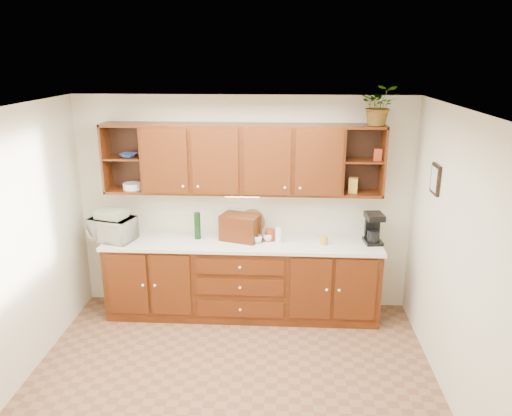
# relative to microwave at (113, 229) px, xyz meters

# --- Properties ---
(floor) EXTENTS (4.00, 4.00, 0.00)m
(floor) POSITION_rel_microwave_xyz_m (1.52, -1.41, -1.08)
(floor) COLOR brown
(floor) RESTS_ON ground
(ceiling) EXTENTS (4.00, 4.00, 0.00)m
(ceiling) POSITION_rel_microwave_xyz_m (1.52, -1.41, 1.52)
(ceiling) COLOR white
(ceiling) RESTS_ON back_wall
(back_wall) EXTENTS (4.00, 0.00, 4.00)m
(back_wall) POSITION_rel_microwave_xyz_m (1.52, 0.34, 0.22)
(back_wall) COLOR beige
(back_wall) RESTS_ON floor
(left_wall) EXTENTS (0.00, 3.50, 3.50)m
(left_wall) POSITION_rel_microwave_xyz_m (-0.48, -1.41, 0.22)
(left_wall) COLOR beige
(left_wall) RESTS_ON floor
(right_wall) EXTENTS (0.00, 3.50, 3.50)m
(right_wall) POSITION_rel_microwave_xyz_m (3.52, -1.41, 0.22)
(right_wall) COLOR beige
(right_wall) RESTS_ON floor
(base_cabinets) EXTENTS (3.20, 0.60, 0.90)m
(base_cabinets) POSITION_rel_microwave_xyz_m (1.52, 0.04, -0.63)
(base_cabinets) COLOR #311705
(base_cabinets) RESTS_ON floor
(countertop) EXTENTS (3.24, 0.64, 0.04)m
(countertop) POSITION_rel_microwave_xyz_m (1.52, 0.03, -0.16)
(countertop) COLOR white
(countertop) RESTS_ON base_cabinets
(upper_cabinets) EXTENTS (3.20, 0.33, 0.80)m
(upper_cabinets) POSITION_rel_microwave_xyz_m (1.53, 0.18, 0.82)
(upper_cabinets) COLOR #311705
(upper_cabinets) RESTS_ON back_wall
(undercabinet_light) EXTENTS (0.40, 0.05, 0.02)m
(undercabinet_light) POSITION_rel_microwave_xyz_m (1.52, 0.13, 0.39)
(undercabinet_light) COLOR white
(undercabinet_light) RESTS_ON upper_cabinets
(framed_picture) EXTENTS (0.03, 0.24, 0.30)m
(framed_picture) POSITION_rel_microwave_xyz_m (3.50, -0.51, 0.77)
(framed_picture) COLOR black
(framed_picture) RESTS_ON right_wall
(wicker_basket) EXTENTS (0.27, 0.27, 0.13)m
(wicker_basket) POSITION_rel_microwave_xyz_m (0.00, 0.03, -0.07)
(wicker_basket) COLOR olive
(wicker_basket) RESTS_ON countertop
(microwave) EXTENTS (0.57, 0.45, 0.27)m
(microwave) POSITION_rel_microwave_xyz_m (0.00, 0.00, 0.00)
(microwave) COLOR beige
(microwave) RESTS_ON countertop
(towel_stack) EXTENTS (0.38, 0.32, 0.10)m
(towel_stack) POSITION_rel_microwave_xyz_m (0.00, 0.00, 0.19)
(towel_stack) COLOR #D1BA62
(towel_stack) RESTS_ON microwave
(wine_bottle) EXTENTS (0.09, 0.09, 0.32)m
(wine_bottle) POSITION_rel_microwave_xyz_m (0.99, 0.10, 0.02)
(wine_bottle) COLOR black
(wine_bottle) RESTS_ON countertop
(woven_tray) EXTENTS (0.33, 0.16, 0.31)m
(woven_tray) POSITION_rel_microwave_xyz_m (1.62, 0.28, -0.13)
(woven_tray) COLOR olive
(woven_tray) RESTS_ON countertop
(bread_box) EXTENTS (0.50, 0.40, 0.31)m
(bread_box) POSITION_rel_microwave_xyz_m (1.50, 0.09, 0.02)
(bread_box) COLOR #311705
(bread_box) RESTS_ON countertop
(mug_tree) EXTENTS (0.24, 0.26, 0.31)m
(mug_tree) POSITION_rel_microwave_xyz_m (1.74, 0.07, -0.09)
(mug_tree) COLOR #311705
(mug_tree) RESTS_ON countertop
(canister_red) EXTENTS (0.15, 0.15, 0.14)m
(canister_red) POSITION_rel_microwave_xyz_m (1.84, 0.09, -0.07)
(canister_red) COLOR maroon
(canister_red) RESTS_ON countertop
(canister_white) EXTENTS (0.10, 0.10, 0.17)m
(canister_white) POSITION_rel_microwave_xyz_m (1.95, 0.03, -0.05)
(canister_white) COLOR white
(canister_white) RESTS_ON countertop
(canister_yellow) EXTENTS (0.09, 0.09, 0.10)m
(canister_yellow) POSITION_rel_microwave_xyz_m (2.47, -0.01, -0.09)
(canister_yellow) COLOR gold
(canister_yellow) RESTS_ON countertop
(coffee_maker) EXTENTS (0.22, 0.27, 0.36)m
(coffee_maker) POSITION_rel_microwave_xyz_m (3.04, 0.09, 0.03)
(coffee_maker) COLOR black
(coffee_maker) RESTS_ON countertop
(bowl_stack) EXTENTS (0.23, 0.23, 0.05)m
(bowl_stack) POSITION_rel_microwave_xyz_m (0.21, 0.15, 0.85)
(bowl_stack) COLOR navy
(bowl_stack) RESTS_ON upper_cabinets
(plate_stack) EXTENTS (0.29, 0.29, 0.07)m
(plate_stack) POSITION_rel_microwave_xyz_m (0.22, 0.17, 0.48)
(plate_stack) COLOR white
(plate_stack) RESTS_ON upper_cabinets
(pantry_box_yellow) EXTENTS (0.11, 0.10, 0.17)m
(pantry_box_yellow) POSITION_rel_microwave_xyz_m (2.79, 0.15, 0.53)
(pantry_box_yellow) COLOR gold
(pantry_box_yellow) RESTS_ON upper_cabinets
(pantry_box_red) EXTENTS (0.10, 0.09, 0.13)m
(pantry_box_red) POSITION_rel_microwave_xyz_m (3.04, 0.15, 0.89)
(pantry_box_red) COLOR maroon
(pantry_box_red) RESTS_ON upper_cabinets
(potted_plant) EXTENTS (0.43, 0.38, 0.44)m
(potted_plant) POSITION_rel_microwave_xyz_m (3.01, 0.13, 1.43)
(potted_plant) COLOR #999999
(potted_plant) RESTS_ON upper_cabinets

